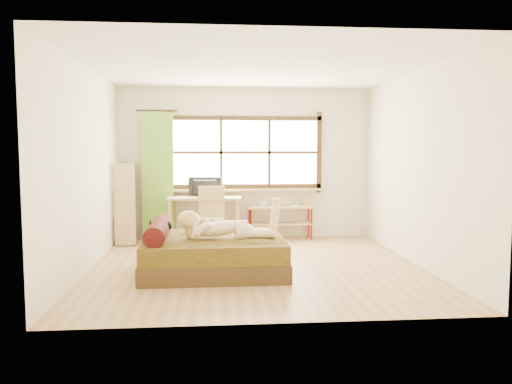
{
  "coord_description": "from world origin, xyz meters",
  "views": [
    {
      "loc": [
        -0.59,
        -6.72,
        1.62
      ],
      "look_at": [
        0.02,
        0.2,
        1.01
      ],
      "focal_mm": 35.0,
      "sensor_mm": 36.0,
      "label": 1
    }
  ],
  "objects": [
    {
      "name": "curtain",
      "position": [
        -1.55,
        2.13,
        1.15
      ],
      "size": [
        0.55,
        0.1,
        2.2
      ],
      "primitive_type": "cube",
      "color": "#538C26",
      "rests_on": "wall_back"
    },
    {
      "name": "wall_left",
      "position": [
        -2.25,
        0.0,
        1.35
      ],
      "size": [
        0.0,
        4.5,
        4.5
      ],
      "primitive_type": "plane",
      "rotation": [
        1.57,
        0.0,
        1.57
      ],
      "color": "silver",
      "rests_on": "floor"
    },
    {
      "name": "book",
      "position": [
        0.82,
        2.07,
        0.6
      ],
      "size": [
        0.16,
        0.21,
        0.02
      ],
      "primitive_type": "imported",
      "rotation": [
        0.0,
        0.0,
        0.02
      ],
      "color": "gray",
      "rests_on": "pipe_shelf"
    },
    {
      "name": "wall_back",
      "position": [
        0.0,
        2.25,
        1.35
      ],
      "size": [
        4.5,
        0.0,
        4.5
      ],
      "primitive_type": "plane",
      "rotation": [
        1.57,
        0.0,
        0.0
      ],
      "color": "silver",
      "rests_on": "floor"
    },
    {
      "name": "woman",
      "position": [
        -0.42,
        -0.3,
        0.73
      ],
      "size": [
        1.29,
        0.37,
        0.55
      ],
      "primitive_type": null,
      "rotation": [
        0.0,
        0.0,
        0.01
      ],
      "color": "beige",
      "rests_on": "bed"
    },
    {
      "name": "chair",
      "position": [
        -0.62,
        1.59,
        0.55
      ],
      "size": [
        0.48,
        0.48,
        0.99
      ],
      "rotation": [
        0.0,
        0.0,
        -0.09
      ],
      "color": "tan",
      "rests_on": "floor"
    },
    {
      "name": "cup",
      "position": [
        0.32,
        2.07,
        0.64
      ],
      "size": [
        0.11,
        0.11,
        0.09
      ],
      "primitive_type": "imported",
      "rotation": [
        0.0,
        0.0,
        0.02
      ],
      "color": "gray",
      "rests_on": "pipe_shelf"
    },
    {
      "name": "desk",
      "position": [
        -0.73,
        1.95,
        0.68
      ],
      "size": [
        1.31,
        0.69,
        0.79
      ],
      "rotation": [
        0.0,
        0.0,
        -0.09
      ],
      "color": "tan",
      "rests_on": "floor"
    },
    {
      "name": "ceiling",
      "position": [
        0.0,
        0.0,
        2.7
      ],
      "size": [
        4.5,
        4.5,
        0.0
      ],
      "primitive_type": "plane",
      "rotation": [
        3.14,
        0.0,
        0.0
      ],
      "color": "white",
      "rests_on": "wall_back"
    },
    {
      "name": "monitor",
      "position": [
        -0.73,
        2.0,
        0.95
      ],
      "size": [
        0.58,
        0.13,
        0.33
      ],
      "primitive_type": "imported",
      "rotation": [
        0.0,
        0.0,
        3.05
      ],
      "color": "black",
      "rests_on": "desk"
    },
    {
      "name": "window",
      "position": [
        0.0,
        2.22,
        1.51
      ],
      "size": [
        2.8,
        0.16,
        1.46
      ],
      "color": "#FFEDBF",
      "rests_on": "wall_back"
    },
    {
      "name": "kitten",
      "position": [
        -1.29,
        -0.15,
        0.57
      ],
      "size": [
        0.28,
        0.11,
        0.22
      ],
      "primitive_type": null,
      "rotation": [
        0.0,
        0.0,
        0.01
      ],
      "color": "black",
      "rests_on": "bed"
    },
    {
      "name": "bookshelf",
      "position": [
        -2.08,
        1.91,
        0.69
      ],
      "size": [
        0.41,
        0.63,
        1.36
      ],
      "rotation": [
        0.0,
        0.0,
        0.14
      ],
      "color": "tan",
      "rests_on": "floor"
    },
    {
      "name": "bed",
      "position": [
        -0.62,
        -0.25,
        0.25
      ],
      "size": [
        1.84,
        1.48,
        0.7
      ],
      "rotation": [
        0.0,
        0.0,
        0.01
      ],
      "color": "#33220F",
      "rests_on": "floor"
    },
    {
      "name": "floor",
      "position": [
        0.0,
        0.0,
        0.0
      ],
      "size": [
        4.5,
        4.5,
        0.0
      ],
      "primitive_type": "plane",
      "color": "#9E754C",
      "rests_on": "ground"
    },
    {
      "name": "pipe_shelf",
      "position": [
        0.63,
        2.07,
        0.44
      ],
      "size": [
        1.19,
        0.32,
        0.67
      ],
      "rotation": [
        0.0,
        0.0,
        0.02
      ],
      "color": "tan",
      "rests_on": "floor"
    },
    {
      "name": "wall_front",
      "position": [
        0.0,
        -2.25,
        1.35
      ],
      "size": [
        4.5,
        0.0,
        4.5
      ],
      "primitive_type": "plane",
      "rotation": [
        -1.57,
        0.0,
        0.0
      ],
      "color": "silver",
      "rests_on": "floor"
    },
    {
      "name": "wall_right",
      "position": [
        2.25,
        0.0,
        1.35
      ],
      "size": [
        0.0,
        4.5,
        4.5
      ],
      "primitive_type": "plane",
      "rotation": [
        1.57,
        0.0,
        -1.57
      ],
      "color": "silver",
      "rests_on": "floor"
    }
  ]
}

